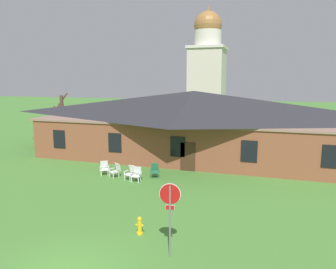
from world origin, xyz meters
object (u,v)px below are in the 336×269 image
(lawn_chair_by_porch, at_px, (104,168))
(lawn_chair_near_door, at_px, (116,170))
(stop_sign, at_px, (170,205))
(lawn_chair_right_end, at_px, (155,170))
(fire_hydrant, at_px, (140,226))
(lawn_chair_middle, at_px, (137,174))
(lawn_chair_left_end, at_px, (131,172))

(lawn_chair_by_porch, height_order, lawn_chair_near_door, same)
(lawn_chair_by_porch, bearing_deg, stop_sign, -49.35)
(lawn_chair_right_end, bearing_deg, fire_hydrant, -74.45)
(fire_hydrant, bearing_deg, lawn_chair_by_porch, 127.69)
(lawn_chair_middle, relative_size, fire_hydrant, 1.21)
(lawn_chair_left_end, xyz_separation_m, lawn_chair_right_end, (1.35, 0.98, 0.00))
(lawn_chair_by_porch, distance_m, lawn_chair_left_end, 2.32)
(lawn_chair_left_end, bearing_deg, stop_sign, -57.32)
(lawn_chair_by_porch, relative_size, lawn_chair_middle, 1.00)
(lawn_chair_middle, distance_m, fire_hydrant, 7.48)
(fire_hydrant, bearing_deg, lawn_chair_middle, 114.12)
(lawn_chair_by_porch, bearing_deg, lawn_chair_left_end, -13.04)
(lawn_chair_left_end, distance_m, lawn_chair_right_end, 1.66)
(lawn_chair_middle, xyz_separation_m, lawn_chair_right_end, (0.83, 1.18, 0.00))
(lawn_chair_by_porch, xyz_separation_m, lawn_chair_right_end, (3.61, 0.45, 0.00))
(lawn_chair_by_porch, xyz_separation_m, lawn_chair_left_end, (2.26, -0.52, 0.00))
(lawn_chair_left_end, bearing_deg, lawn_chair_right_end, 35.92)
(fire_hydrant, bearing_deg, lawn_chair_near_door, 123.55)
(stop_sign, bearing_deg, lawn_chair_right_end, 113.25)
(lawn_chair_left_end, height_order, lawn_chair_middle, same)
(lawn_chair_near_door, height_order, lawn_chair_middle, same)
(stop_sign, height_order, fire_hydrant, stop_sign)
(stop_sign, xyz_separation_m, lawn_chair_right_end, (-4.00, 9.32, -1.54))
(lawn_chair_by_porch, relative_size, fire_hydrant, 1.21)
(lawn_chair_middle, bearing_deg, lawn_chair_left_end, 158.53)
(lawn_chair_middle, height_order, fire_hydrant, lawn_chair_middle)
(lawn_chair_middle, bearing_deg, lawn_chair_right_end, 54.94)
(lawn_chair_right_end, bearing_deg, lawn_chair_left_end, -144.08)
(lawn_chair_right_end, bearing_deg, lawn_chair_near_door, -163.35)
(lawn_chair_left_end, relative_size, lawn_chair_right_end, 1.00)
(stop_sign, bearing_deg, lawn_chair_left_end, 122.68)
(lawn_chair_near_door, distance_m, fire_hydrant, 8.69)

